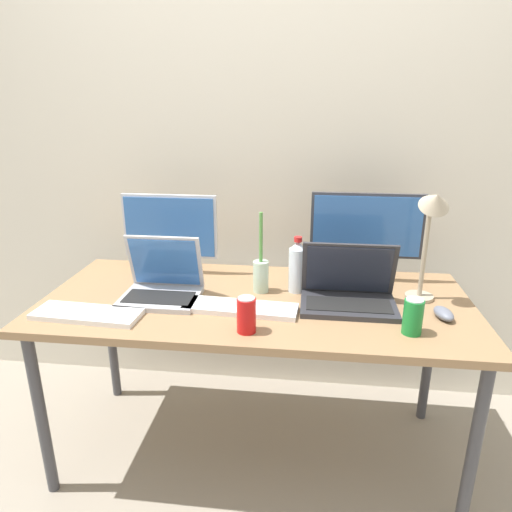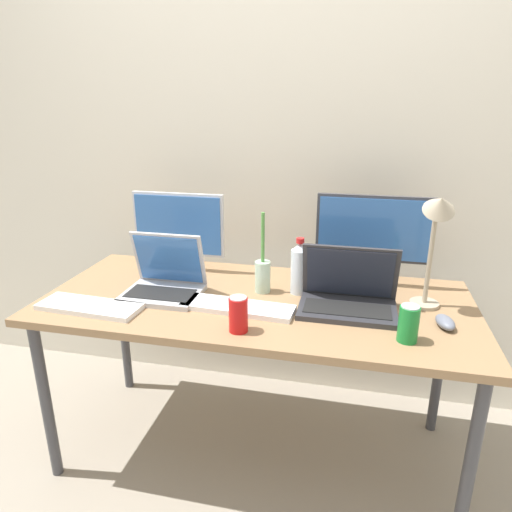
% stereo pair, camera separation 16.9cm
% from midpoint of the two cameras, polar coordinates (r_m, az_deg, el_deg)
% --- Properties ---
extents(ground_plane, '(16.00, 16.00, 0.00)m').
position_cam_midpoint_polar(ground_plane, '(2.23, -2.35, -22.99)').
color(ground_plane, gray).
extents(wall_back, '(7.00, 0.08, 2.60)m').
position_cam_midpoint_polar(wall_back, '(2.25, -0.36, 14.08)').
color(wall_back, silver).
rests_on(wall_back, ground).
extents(work_desk, '(1.69, 0.76, 0.74)m').
position_cam_midpoint_polar(work_desk, '(1.85, -2.63, -7.14)').
color(work_desk, '#424247').
rests_on(work_desk, ground).
extents(monitor_left, '(0.43, 0.20, 0.36)m').
position_cam_midpoint_polar(monitor_left, '(2.09, -12.95, 2.76)').
color(monitor_left, silver).
rests_on(monitor_left, work_desk).
extents(monitor_center, '(0.47, 0.22, 0.39)m').
position_cam_midpoint_polar(monitor_center, '(1.97, 11.24, 2.63)').
color(monitor_center, '#38383D').
rests_on(monitor_center, work_desk).
extents(laptop_silver, '(0.30, 0.24, 0.25)m').
position_cam_midpoint_polar(laptop_silver, '(1.87, -14.22, -3.44)').
color(laptop_silver, '#B7B7BC').
rests_on(laptop_silver, work_desk).
extents(laptop_secondary, '(0.36, 0.23, 0.24)m').
position_cam_midpoint_polar(laptop_secondary, '(1.77, 8.81, -4.43)').
color(laptop_secondary, '#2D2D33').
rests_on(laptop_secondary, work_desk).
extents(keyboard_main, '(0.44, 0.15, 0.02)m').
position_cam_midpoint_polar(keyboard_main, '(1.73, -4.80, -6.55)').
color(keyboard_main, white).
rests_on(keyboard_main, work_desk).
extents(keyboard_aux, '(0.40, 0.16, 0.02)m').
position_cam_midpoint_polar(keyboard_aux, '(1.81, -22.90, -6.75)').
color(keyboard_aux, white).
rests_on(keyboard_aux, work_desk).
extents(mouse_by_keyboard, '(0.08, 0.12, 0.04)m').
position_cam_midpoint_polar(mouse_by_keyboard, '(1.76, 19.90, -6.84)').
color(mouse_by_keyboard, slate).
rests_on(mouse_by_keyboard, work_desk).
extents(water_bottle, '(0.07, 0.07, 0.23)m').
position_cam_midpoint_polar(water_bottle, '(1.86, 2.60, -1.40)').
color(water_bottle, silver).
rests_on(water_bottle, work_desk).
extents(soda_can_near_keyboard, '(0.07, 0.07, 0.13)m').
position_cam_midpoint_polar(soda_can_near_keyboard, '(1.55, -4.30, -7.43)').
color(soda_can_near_keyboard, red).
rests_on(soda_can_near_keyboard, work_desk).
extents(soda_can_by_laptop, '(0.07, 0.07, 0.13)m').
position_cam_midpoint_polar(soda_can_by_laptop, '(1.60, 16.20, -7.34)').
color(soda_can_by_laptop, '#197F33').
rests_on(soda_can_by_laptop, work_desk).
extents(bamboo_vase, '(0.06, 0.06, 0.33)m').
position_cam_midpoint_polar(bamboo_vase, '(1.86, -1.99, -2.30)').
color(bamboo_vase, '#B2D1B7').
rests_on(bamboo_vase, work_desk).
extents(desk_lamp, '(0.11, 0.18, 0.47)m').
position_cam_midpoint_polar(desk_lamp, '(1.77, 18.57, 3.77)').
color(desk_lamp, tan).
rests_on(desk_lamp, work_desk).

